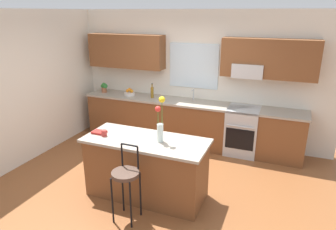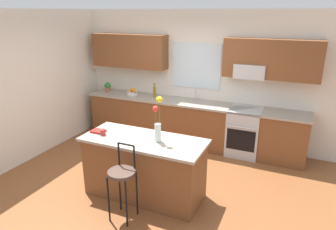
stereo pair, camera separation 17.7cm
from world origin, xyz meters
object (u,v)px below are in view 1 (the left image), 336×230
Objects in this scene: bottle_olive_oil at (152,92)px; potted_plant_small at (104,87)px; flower_vase at (160,123)px; mug_ceramic at (104,133)px; bar_stool_near at (126,177)px; kitchen_island at (146,168)px; cookbook at (99,132)px; fruit_bowl_oranges at (130,93)px; oven_range at (242,131)px.

bottle_olive_oil reaches higher than potted_plant_small.
flower_vase is 7.32× the size of mug_ceramic.
flower_vase reaches higher than bar_stool_near.
flower_vase is (0.23, 0.01, 0.74)m from kitchen_island.
bottle_olive_oil is at bearing 0.06° from potted_plant_small.
fruit_bowl_oranges reaches higher than cookbook.
flower_vase is at bearing 3.66° from cookbook.
cookbook reaches higher than oven_range.
potted_plant_small reaches higher than kitchen_island.
oven_range is at bearing -0.66° from fruit_bowl_oranges.
cookbook is at bearing -131.37° from oven_range.
bottle_olive_oil is (-1.07, 2.04, -0.16)m from flower_vase.
potted_plant_small reaches higher than fruit_bowl_oranges.
flower_vase is 3.04m from potted_plant_small.
fruit_bowl_oranges reaches higher than mug_ceramic.
flower_vase is at bearing 8.58° from mug_ceramic.
bottle_olive_oil is at bearing 95.93° from mug_ceramic.
fruit_bowl_oranges is at bearing 0.43° from potted_plant_small.
bottle_olive_oil reaches higher than fruit_bowl_oranges.
flower_vase reaches higher than cookbook.
kitchen_island is 5.89× the size of bottle_olive_oil.
mug_ceramic is 0.15m from cookbook.
kitchen_island is at bearing -45.28° from potted_plant_small.
bar_stool_near reaches higher than kitchen_island.
mug_ceramic reaches higher than cookbook.
bar_stool_near is 4.72× the size of potted_plant_small.
potted_plant_small reaches higher than cookbook.
kitchen_island is 20.00× the size of mug_ceramic.
mug_ceramic is (-0.62, 0.48, 0.33)m from bar_stool_near.
kitchen_island is at bearing -56.01° from fruit_bowl_oranges.
mug_ceramic is at bearing -169.29° from kitchen_island.
oven_range is 2.30m from kitchen_island.
kitchen_island is 2.94m from potted_plant_small.
fruit_bowl_oranges is at bearing 123.99° from kitchen_island.
cookbook is (-0.75, -0.05, 0.47)m from kitchen_island.
bar_stool_near is 0.86m from flower_vase.
bar_stool_near is (0.00, -0.60, 0.17)m from kitchen_island.
fruit_bowl_oranges reaches higher than bar_stool_near.
fruit_bowl_oranges is (-0.64, 2.11, 0.03)m from cookbook.
potted_plant_small is at bearing 137.88° from flower_vase.
kitchen_island is 0.89m from cookbook.
mug_ceramic is at bearing -70.51° from fruit_bowl_oranges.
bottle_olive_oil is at bearing 179.27° from oven_range.
kitchen_island is (-1.08, -2.03, 0.00)m from oven_range.
oven_range is 3.01× the size of bottle_olive_oil.
bar_stool_near is at bearing -37.92° from mug_ceramic.
bottle_olive_oil is at bearing 107.64° from bar_stool_near.
fruit_bowl_oranges is 0.55m from bottle_olive_oil.
cookbook is (-0.75, 0.54, 0.30)m from bar_stool_near.
fruit_bowl_oranges is (-1.61, 2.04, -0.23)m from flower_vase.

